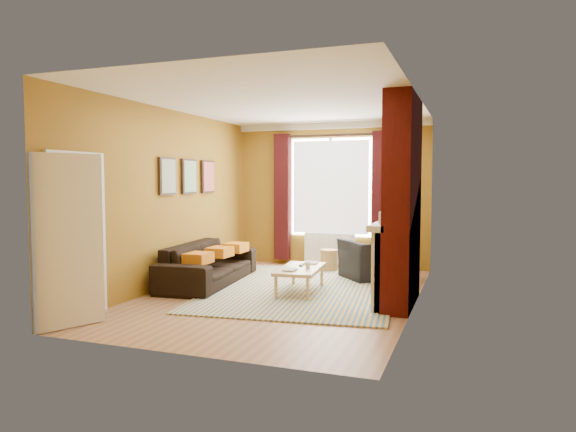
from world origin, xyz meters
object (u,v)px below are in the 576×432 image
object	(u,v)px
sofa	(209,263)
armchair	(376,260)
coffee_table	(300,270)
floor_lamp	(404,211)
wicker_stool	(329,260)

from	to	relation	value
sofa	armchair	size ratio (longest dim) A/B	2.18
coffee_table	sofa	bearing A→B (deg)	169.39
sofa	floor_lamp	bearing A→B (deg)	-63.24
sofa	armchair	bearing A→B (deg)	-67.91
armchair	floor_lamp	xyz separation A→B (m)	(0.40, 0.52, 0.80)
armchair	coffee_table	distance (m)	1.69
coffee_table	wicker_stool	bearing A→B (deg)	87.04
sofa	coffee_table	distance (m)	1.63
coffee_table	floor_lamp	distance (m)	2.47
wicker_stool	floor_lamp	world-z (taller)	floor_lamp
armchair	wicker_stool	bearing A→B (deg)	-67.34
sofa	wicker_stool	xyz separation A→B (m)	(1.54, 1.78, -0.13)
armchair	wicker_stool	world-z (taller)	armchair
coffee_table	armchair	bearing A→B (deg)	53.37
floor_lamp	coffee_table	bearing A→B (deg)	-123.07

